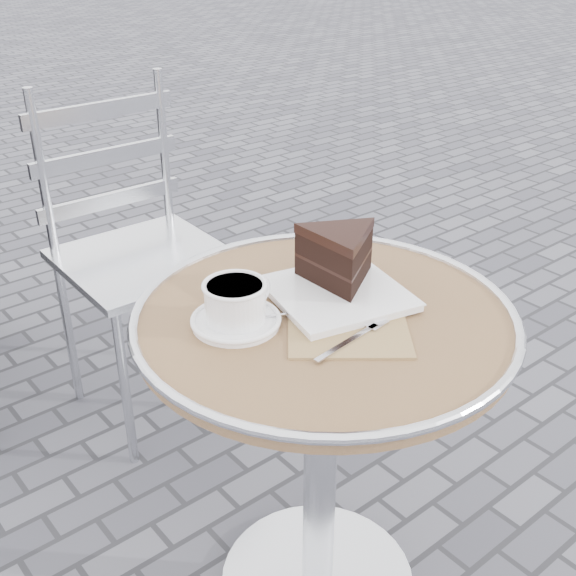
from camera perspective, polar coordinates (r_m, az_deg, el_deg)
cafe_table at (r=1.43m, az=2.74°, el=-7.77°), size 0.72×0.72×0.74m
cappuccino_set at (r=1.29m, az=-4.10°, el=-1.44°), size 0.18×0.16×0.08m
cake_plate_set at (r=1.38m, az=4.09°, el=1.83°), size 0.35×0.38×0.13m
bistro_chair at (r=2.13m, az=-12.78°, el=5.62°), size 0.45×0.45×0.98m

